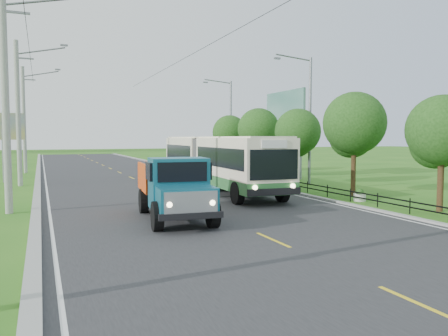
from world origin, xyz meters
TOP-DOWN VIEW (x-y plane):
  - ground at (0.00, 0.00)m, footprint 240.00×240.00m
  - road at (0.00, 20.00)m, footprint 14.00×120.00m
  - curb_left at (-7.20, 20.00)m, footprint 0.40×120.00m
  - curb_right at (7.15, 20.00)m, footprint 0.30×120.00m
  - edge_line_left at (-6.65, 20.00)m, footprint 0.12×120.00m
  - edge_line_right at (6.65, 20.00)m, footprint 0.12×120.00m
  - centre_dash at (0.00, 0.00)m, footprint 0.12×2.20m
  - railing_right at (8.00, 14.00)m, footprint 0.04×40.00m
  - pole_near at (-8.26, 9.00)m, footprint 3.51×0.32m
  - pole_mid at (-8.26, 21.00)m, footprint 3.51×0.32m
  - pole_far at (-8.26, 33.00)m, footprint 3.51×0.32m
  - tree_second at (9.86, 2.14)m, footprint 3.18×3.26m
  - tree_third at (9.86, 8.14)m, footprint 3.60×3.62m
  - tree_fourth at (9.86, 14.14)m, footprint 3.24×3.31m
  - tree_fifth at (9.86, 20.14)m, footprint 3.48×3.52m
  - tree_back at (9.86, 26.14)m, footprint 3.30×3.36m
  - streetlight_mid at (10.64, 14.00)m, footprint 3.02×0.20m
  - streetlight_far at (10.64, 28.00)m, footprint 3.02×0.20m
  - planter_near at (8.60, 6.00)m, footprint 0.64×0.64m
  - planter_mid at (8.60, 14.00)m, footprint 0.64×0.64m
  - planter_far at (8.60, 22.00)m, footprint 0.64×0.64m
  - billboard_left at (-9.50, 24.00)m, footprint 3.00×0.20m
  - billboard_right at (12.30, 20.00)m, footprint 0.24×6.00m
  - bus at (3.72, 14.39)m, footprint 3.66×17.42m
  - dump_truck at (-1.91, 4.84)m, footprint 2.89×6.32m

SIDE VIEW (x-z plane):
  - ground at x=0.00m, z-range 0.00..0.00m
  - road at x=0.00m, z-range 0.00..0.02m
  - edge_line_left at x=-6.65m, z-range 0.02..0.02m
  - edge_line_right at x=6.65m, z-range 0.02..0.02m
  - centre_dash at x=0.00m, z-range 0.02..0.02m
  - curb_right at x=7.15m, z-range 0.00..0.10m
  - curb_left at x=-7.20m, z-range 0.00..0.15m
  - planter_near at x=8.60m, z-range -0.05..0.62m
  - planter_mid at x=8.60m, z-range -0.05..0.62m
  - planter_far at x=8.60m, z-range -0.05..0.62m
  - railing_right at x=8.00m, z-range 0.00..0.60m
  - dump_truck at x=-1.91m, z-range 0.17..2.74m
  - bus at x=3.72m, z-range 0.34..3.68m
  - tree_second at x=9.86m, z-range 0.87..6.17m
  - tree_fourth at x=9.86m, z-range 0.89..6.29m
  - tree_back at x=9.86m, z-range 0.90..6.40m
  - tree_fifth at x=9.86m, z-range 0.95..6.75m
  - billboard_left at x=-9.50m, z-range 1.27..6.47m
  - tree_third at x=9.86m, z-range 0.99..6.99m
  - streetlight_mid at x=10.64m, z-range 0.37..9.44m
  - streetlight_far at x=10.64m, z-range 0.37..9.44m
  - pole_near at x=-8.26m, z-range 0.09..10.09m
  - pole_mid at x=-8.26m, z-range 0.09..10.09m
  - pole_far at x=-8.26m, z-range 0.09..10.09m
  - billboard_right at x=12.30m, z-range 1.69..8.99m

